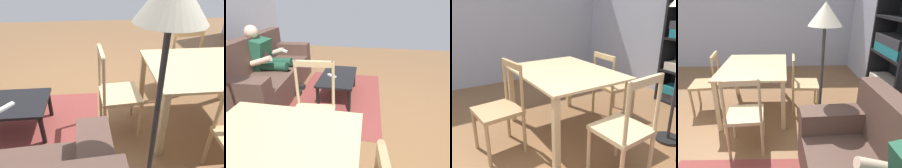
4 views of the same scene
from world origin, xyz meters
TOP-DOWN VIEW (x-y plane):
  - ground_plane at (0.00, 0.00)m, footprint 8.96×8.96m
  - coffee_table at (1.01, 0.54)m, footprint 0.91×0.55m
  - tv_remote at (0.95, 0.63)m, footprint 0.14×0.16m
  - dining_table at (-1.16, 0.59)m, footprint 1.26×0.98m
  - dining_chair_facing_couch at (-0.20, 0.59)m, footprint 0.45×0.45m
  - dining_chair_by_doorway at (-1.16, -0.17)m, footprint 0.46×0.46m
  - area_rug at (1.01, 0.54)m, footprint 2.01×1.41m
  - floor_lamp at (-0.34, 1.48)m, footprint 0.36×0.36m

SIDE VIEW (x-z plane):
  - ground_plane at x=0.00m, z-range 0.00..0.00m
  - area_rug at x=1.01m, z-range 0.00..0.01m
  - coffee_table at x=1.01m, z-range 0.14..0.53m
  - tv_remote at x=0.95m, z-range 0.39..0.41m
  - dining_chair_by_doorway at x=-1.16m, z-range -0.01..0.93m
  - dining_chair_facing_couch at x=-0.20m, z-range -0.02..0.95m
  - dining_table at x=-1.16m, z-range 0.27..1.03m
  - floor_lamp at x=-0.34m, z-range 0.58..2.27m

